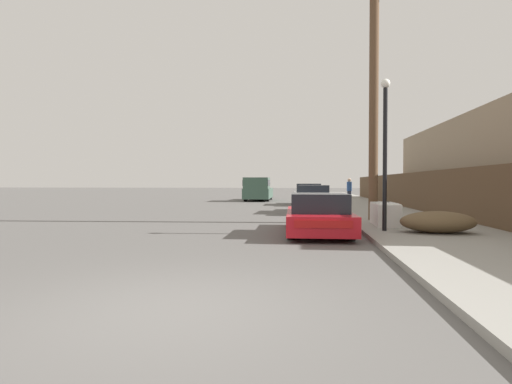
{
  "coord_description": "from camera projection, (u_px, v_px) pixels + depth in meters",
  "views": [
    {
      "loc": [
        1.49,
        -4.42,
        1.49
      ],
      "look_at": [
        -0.3,
        10.76,
        1.13
      ],
      "focal_mm": 28.0,
      "sensor_mm": 36.0,
      "label": 1
    }
  ],
  "objects": [
    {
      "name": "pickup_truck",
      "position": [
        258.0,
        189.0,
        32.83
      ],
      "size": [
        2.16,
        5.88,
        1.9
      ],
      "rotation": [
        0.0,
        0.0,
        3.16
      ],
      "color": "#385647",
      "rests_on": "ground"
    },
    {
      "name": "brush_pile",
      "position": [
        438.0,
        222.0,
        10.9
      ],
      "size": [
        2.0,
        1.25,
        0.59
      ],
      "color": "brown",
      "rests_on": "sidewalk_curb"
    },
    {
      "name": "wooden_fence",
      "position": [
        406.0,
        190.0,
        22.29
      ],
      "size": [
        0.08,
        36.06,
        1.91
      ],
      "primitive_type": "cube",
      "color": "brown",
      "rests_on": "sidewalk_curb"
    },
    {
      "name": "pedestrian",
      "position": [
        349.0,
        190.0,
        27.45
      ],
      "size": [
        0.34,
        0.34,
        1.68
      ],
      "color": "#282D42",
      "rests_on": "sidewalk_curb"
    },
    {
      "name": "street_lamp",
      "position": [
        385.0,
        142.0,
        11.28
      ],
      "size": [
        0.26,
        0.26,
        4.3
      ],
      "color": "black",
      "rests_on": "sidewalk_curb"
    },
    {
      "name": "sidewalk_curb",
      "position": [
        359.0,
        204.0,
        27.31
      ],
      "size": [
        4.2,
        63.0,
        0.12
      ],
      "primitive_type": "cube",
      "color": "gray",
      "rests_on": "ground"
    },
    {
      "name": "discarded_fridge",
      "position": [
        385.0,
        214.0,
        12.88
      ],
      "size": [
        0.76,
        1.83,
        0.74
      ],
      "rotation": [
        0.0,
        0.0,
        -0.03
      ],
      "color": "silver",
      "rests_on": "sidewalk_curb"
    },
    {
      "name": "car_parked_far",
      "position": [
        308.0,
        195.0,
        26.9
      ],
      "size": [
        1.92,
        4.49,
        1.43
      ],
      "rotation": [
        0.0,
        0.0,
        0.03
      ],
      "color": "silver",
      "rests_on": "ground"
    },
    {
      "name": "ground_plane",
      "position": [
        173.0,
        312.0,
        4.6
      ],
      "size": [
        220.0,
        220.0,
        0.0
      ],
      "primitive_type": "plane",
      "color": "#595654"
    },
    {
      "name": "parked_sports_car_red",
      "position": [
        318.0,
        215.0,
        11.66
      ],
      "size": [
        1.89,
        4.52,
        1.18
      ],
      "rotation": [
        0.0,
        0.0,
        0.02
      ],
      "color": "red",
      "rests_on": "ground"
    },
    {
      "name": "utility_pole",
      "position": [
        374.0,
        89.0,
        14.57
      ],
      "size": [
        1.8,
        0.33,
        9.38
      ],
      "color": "brown",
      "rests_on": "sidewalk_curb"
    },
    {
      "name": "car_parked_mid",
      "position": [
        314.0,
        200.0,
        19.89
      ],
      "size": [
        1.89,
        4.7,
        1.37
      ],
      "rotation": [
        0.0,
        0.0,
        -0.04
      ],
      "color": "silver",
      "rests_on": "ground"
    }
  ]
}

